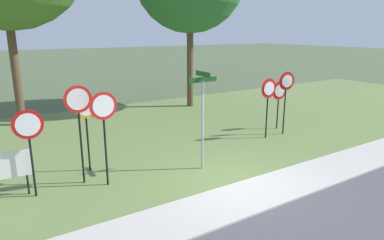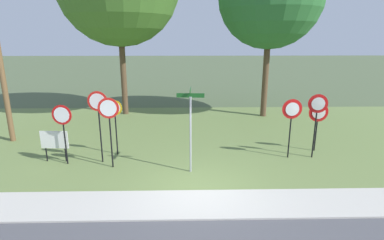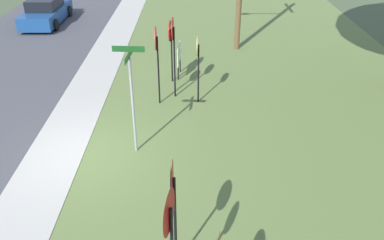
{
  "view_description": "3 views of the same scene",
  "coord_description": "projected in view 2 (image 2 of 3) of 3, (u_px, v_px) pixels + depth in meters",
  "views": [
    {
      "loc": [
        -6.07,
        -6.99,
        4.3
      ],
      "look_at": [
        0.26,
        2.79,
        1.27
      ],
      "focal_mm": 32.33,
      "sensor_mm": 36.0,
      "label": 1
    },
    {
      "loc": [
        -0.41,
        -8.64,
        4.74
      ],
      "look_at": [
        -0.14,
        2.54,
        1.7
      ],
      "focal_mm": 27.98,
      "sensor_mm": 36.0,
      "label": 2
    },
    {
      "loc": [
        9.38,
        3.0,
        6.48
      ],
      "look_at": [
        -0.01,
        3.02,
        1.15
      ],
      "focal_mm": 38.2,
      "sensor_mm": 36.0,
      "label": 3
    }
  ],
  "objects": [
    {
      "name": "yield_sign_near_left",
      "position": [
        292.0,
        114.0,
        11.76
      ],
      "size": [
        0.79,
        0.1,
        2.44
      ],
      "rotation": [
        0.0,
        0.0,
        0.0
      ],
      "color": "black",
      "rests_on": "grass_median"
    },
    {
      "name": "notice_board",
      "position": [
        54.0,
        141.0,
        11.67
      ],
      "size": [
        1.1,
        0.11,
        1.25
      ],
      "rotation": [
        0.0,
        0.0,
        -0.07
      ],
      "color": "black",
      "rests_on": "grass_median"
    },
    {
      "name": "stop_sign_near_left",
      "position": [
        109.0,
        117.0,
        10.81
      ],
      "size": [
        0.76,
        0.1,
        2.68
      ],
      "rotation": [
        0.0,
        0.0,
        0.02
      ],
      "color": "black",
      "rests_on": "grass_median"
    },
    {
      "name": "yield_sign_far_left",
      "position": [
        318.0,
        116.0,
        12.57
      ],
      "size": [
        0.82,
        0.11,
        2.13
      ],
      "rotation": [
        0.0,
        0.0,
        -0.05
      ],
      "color": "black",
      "rests_on": "grass_median"
    },
    {
      "name": "grass_median",
      "position": [
        193.0,
        134.0,
        15.37
      ],
      "size": [
        44.0,
        12.0,
        0.04
      ],
      "primitive_type": "cube",
      "color": "olive",
      "rests_on": "ground_plane"
    },
    {
      "name": "sidewalk_strip",
      "position": [
        200.0,
        204.0,
        8.81
      ],
      "size": [
        44.0,
        1.6,
        0.06
      ],
      "primitive_type": "cube",
      "color": "#BCB7AD",
      "rests_on": "ground_plane"
    },
    {
      "name": "stop_sign_far_center",
      "position": [
        98.0,
        111.0,
        11.26
      ],
      "size": [
        0.76,
        0.1,
        2.83
      ],
      "rotation": [
        0.0,
        0.0,
        -0.05
      ],
      "color": "black",
      "rests_on": "grass_median"
    },
    {
      "name": "yield_sign_near_right",
      "position": [
        317.0,
        111.0,
        11.74
      ],
      "size": [
        0.75,
        0.17,
        2.63
      ],
      "rotation": [
        0.0,
        0.0,
        -0.19
      ],
      "color": "black",
      "rests_on": "grass_median"
    },
    {
      "name": "street_name_post",
      "position": [
        191.0,
        124.0,
        10.49
      ],
      "size": [
        0.96,
        0.82,
        3.07
      ],
      "rotation": [
        0.0,
        0.0,
        -0.06
      ],
      "color": "#9EA0A8",
      "rests_on": "grass_median"
    },
    {
      "name": "stop_sign_far_left",
      "position": [
        63.0,
        122.0,
        11.18
      ],
      "size": [
        0.75,
        0.12,
        2.35
      ],
      "rotation": [
        0.0,
        0.0,
        -0.09
      ],
      "color": "black",
      "rests_on": "grass_median"
    },
    {
      "name": "ground_plane",
      "position": [
        198.0,
        192.0,
        9.59
      ],
      "size": [
        160.0,
        160.0,
        0.0
      ],
      "primitive_type": "plane",
      "color": "#4C5B3D"
    },
    {
      "name": "stop_sign_near_right",
      "position": [
        115.0,
        116.0,
        12.16
      ],
      "size": [
        0.63,
        0.1,
        2.33
      ],
      "rotation": [
        0.0,
        0.0,
        -0.03
      ],
      "color": "black",
      "rests_on": "grass_median"
    }
  ]
}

